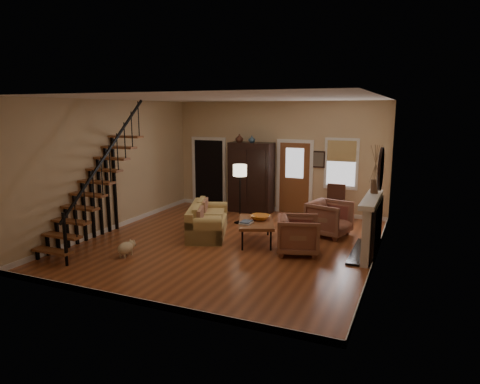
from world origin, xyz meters
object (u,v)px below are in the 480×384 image
at_px(armoire, 251,177).
at_px(armchair_right, 329,219).
at_px(armchair_left, 298,235).
at_px(floor_lamp, 240,194).
at_px(side_chair, 334,203).
at_px(sofa, 208,220).
at_px(coffee_table, 256,232).

relative_size(armoire, armchair_right, 2.24).
xyz_separation_m(armchair_left, floor_lamp, (-2.13, 1.79, 0.40)).
bearing_deg(side_chair, armchair_left, -93.63).
distance_m(sofa, armchair_right, 3.00).
xyz_separation_m(armchair_right, side_chair, (-0.15, 1.41, 0.08)).
bearing_deg(floor_lamp, armchair_right, -4.45).
height_order(sofa, floor_lamp, floor_lamp).
height_order(coffee_table, side_chair, side_chair).
xyz_separation_m(coffee_table, side_chair, (1.31, 2.65, 0.25)).
height_order(armoire, sofa, armoire).
relative_size(armoire, sofa, 1.07).
height_order(armoire, armchair_right, armoire).
bearing_deg(sofa, armoire, 67.06).
bearing_deg(sofa, coffee_table, -27.49).
distance_m(sofa, floor_lamp, 1.39).
bearing_deg(armchair_left, sofa, 61.22).
bearing_deg(armchair_left, armchair_right, -29.03).
height_order(coffee_table, armchair_right, armchair_right).
distance_m(sofa, coffee_table, 1.35).
bearing_deg(side_chair, coffee_table, -116.29).
distance_m(armchair_left, armchair_right, 1.63).
bearing_deg(floor_lamp, armoire, 99.23).
height_order(sofa, coffee_table, sofa).
relative_size(coffee_table, floor_lamp, 0.83).
height_order(armoire, floor_lamp, armoire).
relative_size(coffee_table, armchair_left, 1.50).
xyz_separation_m(sofa, armchair_left, (2.45, -0.51, 0.04)).
bearing_deg(floor_lamp, armchair_left, -39.98).
bearing_deg(armchair_left, coffee_table, 55.17).
height_order(coffee_table, floor_lamp, floor_lamp).
distance_m(floor_lamp, side_chair, 2.64).
height_order(sofa, side_chair, side_chair).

